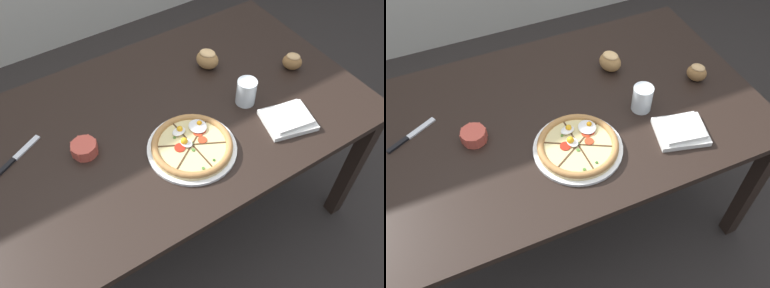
# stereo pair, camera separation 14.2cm
# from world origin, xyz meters

# --- Properties ---
(ground_plane) EXTENTS (12.00, 12.00, 0.00)m
(ground_plane) POSITION_xyz_m (0.00, 0.00, 0.00)
(ground_plane) COLOR #2D2826
(dining_table) EXTENTS (1.58, 0.94, 0.75)m
(dining_table) POSITION_xyz_m (0.00, 0.00, 0.66)
(dining_table) COLOR black
(dining_table) RESTS_ON ground_plane
(pizza) EXTENTS (0.32, 0.32, 0.06)m
(pizza) POSITION_xyz_m (0.01, -0.19, 0.77)
(pizza) COLOR white
(pizza) RESTS_ON dining_table
(ramekin_bowl) EXTENTS (0.10, 0.10, 0.05)m
(ramekin_bowl) POSITION_xyz_m (-0.31, 0.00, 0.77)
(ramekin_bowl) COLOR #C64C3D
(ramekin_bowl) RESTS_ON dining_table
(napkin_folded) EXTENTS (0.21, 0.19, 0.04)m
(napkin_folded) POSITION_xyz_m (0.38, -0.27, 0.76)
(napkin_folded) COLOR silver
(napkin_folded) RESTS_ON dining_table
(bread_piece_near) EXTENTS (0.11, 0.12, 0.09)m
(bread_piece_near) POSITION_xyz_m (0.31, 0.15, 0.79)
(bread_piece_near) COLOR #B27F47
(bread_piece_near) RESTS_ON dining_table
(bread_piece_mid) EXTENTS (0.10, 0.10, 0.07)m
(bread_piece_mid) POSITION_xyz_m (0.60, -0.05, 0.79)
(bread_piece_mid) COLOR olive
(bread_piece_mid) RESTS_ON dining_table
(knife_main) EXTENTS (0.19, 0.11, 0.01)m
(knife_main) POSITION_xyz_m (-0.52, 0.11, 0.75)
(knife_main) COLOR silver
(knife_main) RESTS_ON dining_table
(water_glass) EXTENTS (0.08, 0.08, 0.10)m
(water_glass) POSITION_xyz_m (0.31, -0.10, 0.79)
(water_glass) COLOR white
(water_glass) RESTS_ON dining_table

